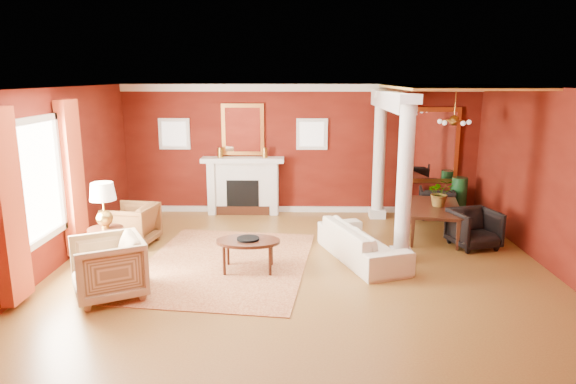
{
  "coord_description": "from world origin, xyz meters",
  "views": [
    {
      "loc": [
        -0.09,
        -8.04,
        3.08
      ],
      "look_at": [
        -0.23,
        0.46,
        1.15
      ],
      "focal_mm": 32.0,
      "sensor_mm": 36.0,
      "label": 1
    }
  ],
  "objects_px": {
    "sofa": "(362,237)",
    "coffee_table": "(248,243)",
    "side_table": "(104,211)",
    "armchair_stripe": "(108,265)",
    "armchair_leopard": "(131,223)",
    "dining_table": "(435,212)"
  },
  "relations": [
    {
      "from": "sofa",
      "to": "coffee_table",
      "type": "distance_m",
      "value": 1.98
    },
    {
      "from": "coffee_table",
      "to": "side_table",
      "type": "height_order",
      "value": "side_table"
    },
    {
      "from": "armchair_stripe",
      "to": "side_table",
      "type": "relative_size",
      "value": 0.68
    },
    {
      "from": "armchair_leopard",
      "to": "coffee_table",
      "type": "relative_size",
      "value": 0.83
    },
    {
      "from": "armchair_stripe",
      "to": "coffee_table",
      "type": "distance_m",
      "value": 2.15
    },
    {
      "from": "sofa",
      "to": "dining_table",
      "type": "distance_m",
      "value": 2.06
    },
    {
      "from": "sofa",
      "to": "dining_table",
      "type": "xyz_separation_m",
      "value": [
        1.58,
        1.32,
        0.08
      ]
    },
    {
      "from": "coffee_table",
      "to": "side_table",
      "type": "distance_m",
      "value": 2.38
    },
    {
      "from": "armchair_stripe",
      "to": "dining_table",
      "type": "distance_m",
      "value": 6.1
    },
    {
      "from": "armchair_stripe",
      "to": "side_table",
      "type": "xyz_separation_m",
      "value": [
        -0.45,
        1.16,
        0.46
      ]
    },
    {
      "from": "armchair_stripe",
      "to": "side_table",
      "type": "distance_m",
      "value": 1.33
    },
    {
      "from": "side_table",
      "to": "dining_table",
      "type": "relative_size",
      "value": 0.82
    },
    {
      "from": "armchair_leopard",
      "to": "armchair_stripe",
      "type": "bearing_deg",
      "value": 19.92
    },
    {
      "from": "sofa",
      "to": "armchair_leopard",
      "type": "bearing_deg",
      "value": 61.11
    },
    {
      "from": "armchair_stripe",
      "to": "side_table",
      "type": "height_order",
      "value": "side_table"
    },
    {
      "from": "armchair_stripe",
      "to": "coffee_table",
      "type": "xyz_separation_m",
      "value": [
        1.89,
        1.04,
        -0.01
      ]
    },
    {
      "from": "coffee_table",
      "to": "side_table",
      "type": "bearing_deg",
      "value": 176.96
    },
    {
      "from": "armchair_stripe",
      "to": "coffee_table",
      "type": "relative_size",
      "value": 0.93
    },
    {
      "from": "sofa",
      "to": "armchair_stripe",
      "type": "bearing_deg",
      "value": 93.48
    },
    {
      "from": "side_table",
      "to": "coffee_table",
      "type": "bearing_deg",
      "value": -3.04
    },
    {
      "from": "sofa",
      "to": "coffee_table",
      "type": "bearing_deg",
      "value": 86.99
    },
    {
      "from": "coffee_table",
      "to": "armchair_leopard",
      "type": "bearing_deg",
      "value": 151.16
    }
  ]
}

